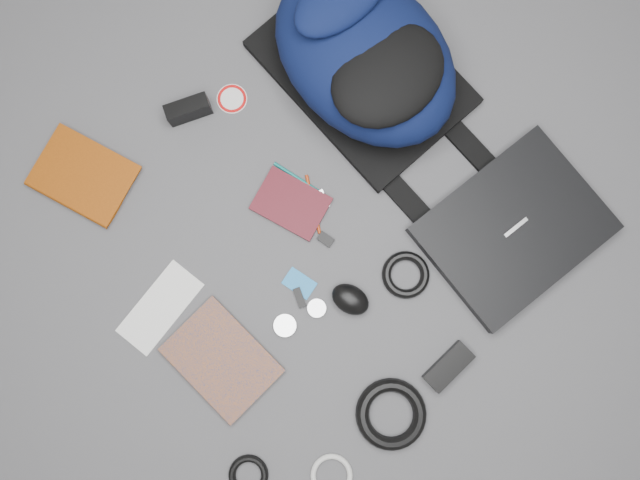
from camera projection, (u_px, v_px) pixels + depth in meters
ground at (320, 241)px, 1.51m from camera, size 4.00×4.00×0.00m
backpack at (365, 56)px, 1.44m from camera, size 0.42×0.58×0.23m
laptop at (513, 228)px, 1.49m from camera, size 0.42×0.33×0.04m
textbook_red at (66, 207)px, 1.51m from camera, size 0.25×0.28×0.03m
comic_book at (194, 387)px, 1.46m from camera, size 0.22×0.27×0.02m
envelope at (160, 308)px, 1.49m from camera, size 0.23×0.15×0.00m
dvd_case at (291, 204)px, 1.51m from camera, size 0.18×0.20×0.01m
compact_camera at (188, 110)px, 1.52m from camera, size 0.11×0.07×0.06m
sticker_disc at (232, 99)px, 1.55m from camera, size 0.09×0.09×0.00m
pen_teal at (299, 179)px, 1.52m from camera, size 0.06×0.14×0.01m
pen_red at (313, 204)px, 1.52m from camera, size 0.07×0.14×0.01m
id_badge at (299, 283)px, 1.50m from camera, size 0.07×0.09×0.00m
usb_black at (300, 298)px, 1.49m from camera, size 0.03×0.05×0.01m
usb_silver at (323, 199)px, 1.52m from camera, size 0.03×0.05×0.01m
key_fob at (326, 239)px, 1.50m from camera, size 0.03×0.04×0.01m
mouse at (350, 299)px, 1.47m from camera, size 0.10×0.11×0.05m
headphone_left at (285, 325)px, 1.48m from camera, size 0.07×0.07×0.01m
headphone_right at (317, 308)px, 1.49m from camera, size 0.05×0.05×0.01m
cable_coil at (406, 275)px, 1.49m from camera, size 0.14×0.14×0.02m
power_brick at (448, 367)px, 1.46m from camera, size 0.13×0.07×0.03m
power_cord_coil at (391, 414)px, 1.45m from camera, size 0.21×0.21×0.03m
earbud_coil at (248, 475)px, 1.44m from camera, size 0.12×0.12×0.02m
white_cable_coil at (332, 475)px, 1.44m from camera, size 0.12×0.12×0.01m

